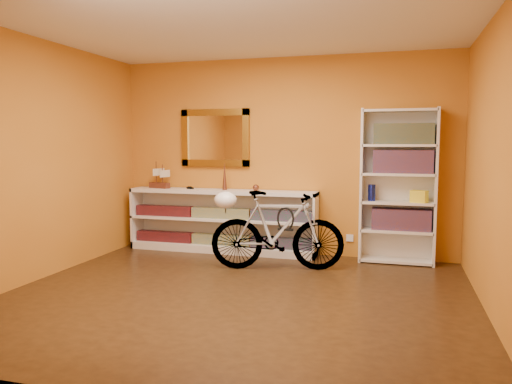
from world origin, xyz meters
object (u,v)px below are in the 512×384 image
(bookcase, at_px, (398,186))
(bicycle, at_px, (277,230))
(console_unit, at_px, (222,221))
(helmet, at_px, (226,200))

(bookcase, xyz_separation_m, bicycle, (-1.33, -0.75, -0.48))
(bookcase, bearing_deg, console_unit, -179.37)
(helmet, bearing_deg, bicycle, 13.09)
(console_unit, distance_m, bookcase, 2.35)
(bicycle, distance_m, helmet, 0.70)
(bookcase, xyz_separation_m, helmet, (-1.92, -0.88, -0.13))
(bookcase, height_order, helmet, bookcase)
(bookcase, relative_size, helmet, 7.19)
(console_unit, xyz_separation_m, helmet, (0.36, -0.86, 0.39))
(console_unit, bearing_deg, helmet, -67.05)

